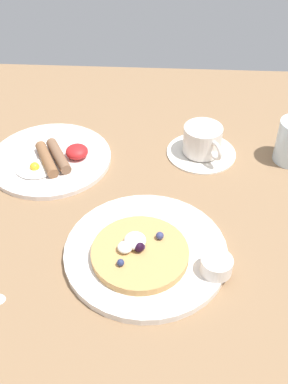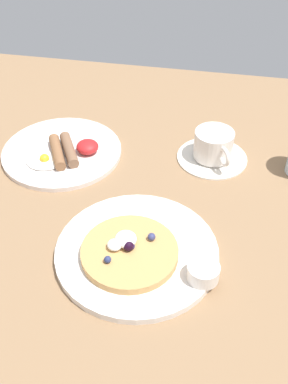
{
  "view_description": "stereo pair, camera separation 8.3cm",
  "coord_description": "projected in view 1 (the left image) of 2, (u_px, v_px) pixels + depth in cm",
  "views": [
    {
      "loc": [
        10.39,
        -60.79,
        59.58
      ],
      "look_at": [
        6.68,
        2.42,
        4.0
      ],
      "focal_mm": 42.98,
      "sensor_mm": 36.0,
      "label": 1
    },
    {
      "loc": [
        18.65,
        -59.76,
        59.58
      ],
      "look_at": [
        6.68,
        2.42,
        4.0
      ],
      "focal_mm": 42.98,
      "sensor_mm": 36.0,
      "label": 2
    }
  ],
  "objects": [
    {
      "name": "syrup_ramekin",
      "position": [
        216.0,
        265.0,
        0.73
      ],
      "size": [
        5.14,
        5.14,
        2.76
      ],
      "color": "white",
      "rests_on": "pancake_plate"
    },
    {
      "name": "pancake_with_berries",
      "position": [
        139.0,
        252.0,
        0.76
      ],
      "size": [
        16.21,
        16.21,
        3.63
      ],
      "color": "tan",
      "rests_on": "pancake_plate"
    },
    {
      "name": "pancake_plate",
      "position": [
        146.0,
        252.0,
        0.78
      ],
      "size": [
        27.65,
        27.65,
        1.33
      ],
      "primitive_type": "cylinder",
      "color": "white",
      "rests_on": "ground_plane"
    },
    {
      "name": "coffee_saucer",
      "position": [
        201.0,
        152.0,
        1.0
      ],
      "size": [
        14.94,
        14.94,
        0.78
      ],
      "primitive_type": "cylinder",
      "color": "white",
      "rests_on": "ground_plane"
    },
    {
      "name": "coffee_cup",
      "position": [
        203.0,
        139.0,
        0.97
      ],
      "size": [
        8.2,
        10.55,
        5.91
      ],
      "color": "white",
      "rests_on": "coffee_saucer"
    },
    {
      "name": "breakfast_plate",
      "position": [
        51.0,
        159.0,
        0.98
      ],
      "size": [
        25.68,
        25.68,
        1.04
      ],
      "primitive_type": "cylinder",
      "color": "silver",
      "rests_on": "ground_plane"
    },
    {
      "name": "fried_breakfast",
      "position": [
        56.0,
        158.0,
        0.95
      ],
      "size": [
        14.17,
        12.2,
        2.81
      ],
      "color": "brown",
      "rests_on": "breakfast_plate"
    },
    {
      "name": "ground_plane",
      "position": [
        108.0,
        221.0,
        0.86
      ],
      "size": [
        196.51,
        121.16,
        3.0
      ],
      "primitive_type": "cube",
      "color": "#8A6949"
    }
  ]
}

